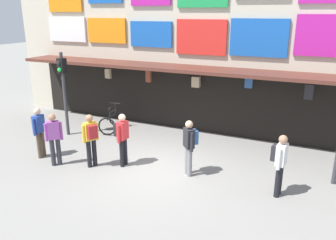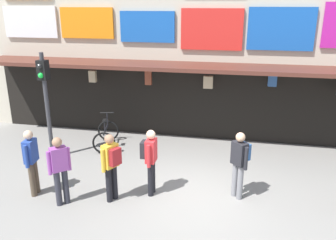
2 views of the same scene
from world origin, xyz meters
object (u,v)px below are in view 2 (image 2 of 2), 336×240
Objects in this scene: pedestrian_in_blue at (31,159)px; pedestrian_in_black at (150,157)px; pedestrian_in_green at (60,167)px; traffic_light_near at (45,89)px; pedestrian_in_purple at (240,160)px; pedestrian_in_white at (111,163)px; bicycle_parked at (106,136)px.

pedestrian_in_black is (2.79, 0.59, 0.04)m from pedestrian_in_blue.
pedestrian_in_black is at bearing 24.50° from pedestrian_in_green.
pedestrian_in_blue is 1.00× the size of pedestrian_in_black.
pedestrian_in_purple is at bearing -12.11° from traffic_light_near.
traffic_light_near is 3.06m from pedestrian_in_green.
pedestrian_in_white is at bearing 3.21° from pedestrian_in_blue.
pedestrian_in_black is at bearing -172.69° from pedestrian_in_purple.
pedestrian_in_blue is (-0.64, -3.17, 0.55)m from bicycle_parked.
bicycle_parked is 0.77× the size of pedestrian_in_blue.
traffic_light_near is at bearing 123.83° from pedestrian_in_green.
traffic_light_near reaches higher than pedestrian_in_black.
pedestrian_in_blue and pedestrian_in_green have the same top height.
pedestrian_in_blue reaches higher than bicycle_parked.
pedestrian_in_black and pedestrian_in_green have the same top height.
pedestrian_in_blue and pedestrian_in_purple have the same top height.
pedestrian_in_purple is at bearing 15.84° from pedestrian_in_green.
traffic_light_near is 3.94m from pedestrian_in_black.
pedestrian_in_blue and pedestrian_in_white have the same top height.
traffic_light_near reaches higher than pedestrian_in_blue.
pedestrian_in_green is at bearing -85.98° from bicycle_parked.
pedestrian_in_white is at bearing 19.60° from pedestrian_in_green.
pedestrian_in_white and pedestrian_in_green have the same top height.
pedestrian_in_blue is at bearing 162.54° from pedestrian_in_green.
pedestrian_in_blue is at bearing -101.46° from bicycle_parked.
traffic_light_near is at bearing -139.87° from bicycle_parked.
pedestrian_in_blue is 1.99m from pedestrian_in_white.
pedestrian_in_blue is at bearing -170.04° from pedestrian_in_purple.
bicycle_parked is 0.77× the size of pedestrian_in_black.
pedestrian_in_white is at bearing -66.41° from bicycle_parked.
pedestrian_in_white is 1.00× the size of pedestrian_in_purple.
traffic_light_near is 1.90× the size of pedestrian_in_blue.
pedestrian_in_green is at bearing -160.40° from pedestrian_in_white.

